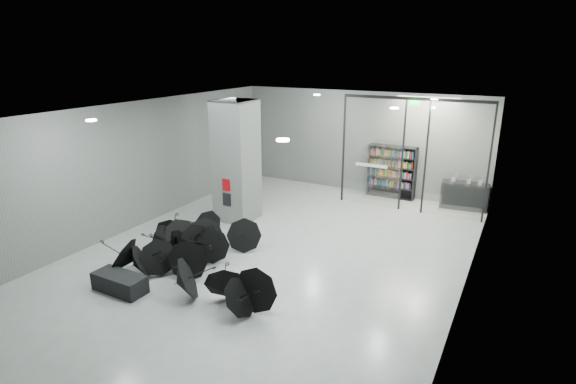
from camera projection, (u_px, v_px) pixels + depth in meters
The scene contains 10 objects.
room at pixel (271, 156), 11.84m from camera, with size 14.00×14.02×4.01m.
column at pixel (236, 161), 14.90m from camera, with size 1.20×1.20×4.00m, color slate.
fire_cabinet at pixel (226, 185), 14.58m from camera, with size 0.28×0.04×0.38m, color #A50A07.
info_panel at pixel (227, 199), 14.73m from camera, with size 0.30×0.03×0.42m, color black.
exit_sign at pixel (414, 103), 14.93m from camera, with size 0.30×0.06×0.15m, color #0CE533.
glass_partition at pixel (411, 151), 15.59m from camera, with size 5.06×0.08×4.00m.
bench at pixel (120, 283), 10.76m from camera, with size 1.34×0.58×0.43m, color black.
bookshelf at pixel (392, 172), 17.43m from camera, with size 1.85×0.37×2.03m, color black, non-canonical shape.
shop_counter at pixel (464, 196), 16.32m from camera, with size 1.60×0.64×0.96m, color black.
umbrella_cluster at pixel (193, 257), 11.88m from camera, with size 5.25×4.38×1.31m.
Camera 1 is at (5.85, -10.00, 5.51)m, focal length 28.23 mm.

